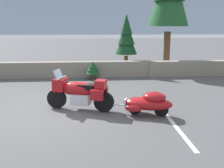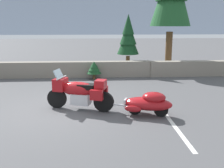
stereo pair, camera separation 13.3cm
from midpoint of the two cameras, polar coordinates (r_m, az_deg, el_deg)
ground_plane at (r=9.03m, az=-10.02°, el=-5.39°), size 80.00×80.00×0.00m
stone_guard_wall at (r=14.13m, az=-8.76°, el=3.14°), size 24.00×0.59×0.87m
distant_ridgeline at (r=103.99m, az=-4.18°, el=15.96°), size 240.00×80.00×16.00m
touring_motorcycle at (r=8.74m, az=-6.62°, el=-1.64°), size 2.24×1.16×1.33m
car_shaped_trailer at (r=8.29m, az=8.28°, el=-4.02°), size 2.21×1.13×0.76m
pine_tree_secondary at (r=15.17m, az=3.76°, el=10.23°), size 1.24×1.24×3.32m
pine_sapling_near at (r=13.47m, az=-3.62°, el=3.45°), size 0.75×0.75×0.92m
parking_stripe_marker at (r=7.88m, az=13.46°, el=-8.31°), size 0.12×3.60×0.01m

